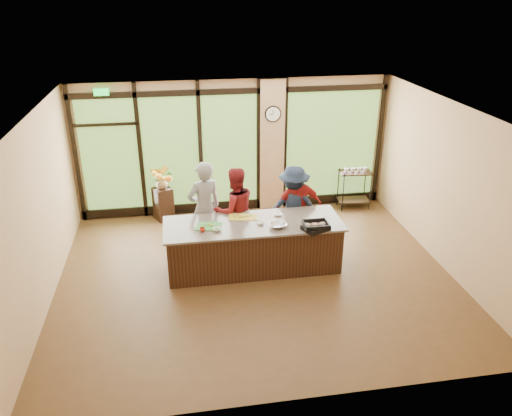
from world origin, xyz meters
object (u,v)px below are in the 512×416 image
object	(u,v)px
bar_cart	(355,184)
cook_right	(293,206)
island_base	(253,246)
cook_left	(204,208)
roasting_pan	(316,228)
flower_stand	(163,204)

from	to	relation	value
bar_cart	cook_right	bearing A→B (deg)	-135.25
island_base	cook_left	bearing A→B (deg)	137.66
roasting_pan	flower_stand	world-z (taller)	roasting_pan
island_base	cook_left	size ratio (longest dim) A/B	1.66
island_base	cook_left	distance (m)	1.22
island_base	roasting_pan	xyz separation A→B (m)	(1.03, -0.45, 0.52)
cook_right	island_base	bearing A→B (deg)	46.81
cook_left	flower_stand	distance (m)	1.93
cook_right	flower_stand	distance (m)	3.07
cook_right	flower_stand	xyz separation A→B (m)	(-2.57, 1.61, -0.46)
bar_cart	cook_left	bearing A→B (deg)	-151.49
roasting_pan	flower_stand	distance (m)	3.95
roasting_pan	bar_cart	size ratio (longest dim) A/B	0.43
flower_stand	bar_cart	xyz separation A→B (m)	(4.40, -0.08, 0.22)
flower_stand	bar_cart	distance (m)	4.41
flower_stand	bar_cart	size ratio (longest dim) A/B	0.75
island_base	bar_cart	size ratio (longest dim) A/B	3.15
island_base	flower_stand	size ratio (longest dim) A/B	4.21
bar_cart	flower_stand	bearing A→B (deg)	-176.29
island_base	flower_stand	bearing A→B (deg)	124.40
roasting_pan	flower_stand	bearing A→B (deg)	109.53
cook_left	bar_cart	size ratio (longest dim) A/B	1.90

